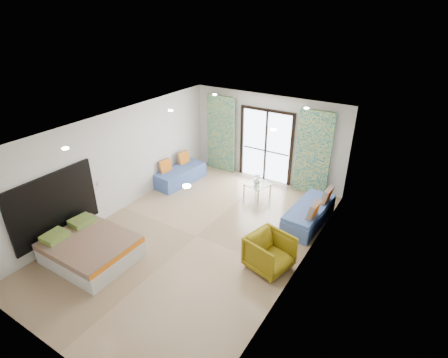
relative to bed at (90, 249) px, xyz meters
The scene contains 24 objects.
floor 2.41m from the bed, 52.07° to the left, with size 5.00×7.50×0.01m, color #957859, non-canonical shape.
ceiling 3.42m from the bed, 52.07° to the left, with size 5.00×7.50×0.01m, color silver, non-canonical shape.
wall_back 5.93m from the bed, 75.35° to the left, with size 5.00×0.01×2.70m, color silver, non-canonical shape.
wall_front 2.61m from the bed, 51.55° to the right, with size 5.00×0.01×2.70m, color silver, non-canonical shape.
wall_left 2.41m from the bed, 118.45° to the left, with size 0.01×7.50×2.70m, color silver, non-canonical shape.
wall_right 4.53m from the bed, 25.46° to the left, with size 0.01×7.50×2.70m, color silver, non-canonical shape.
balcony_door 5.89m from the bed, 75.28° to the left, with size 1.76×0.08×2.28m.
balcony_rail 5.85m from the bed, 75.30° to the left, with size 1.52×0.03×0.04m, color #595451.
curtain_left 5.55m from the bed, 90.79° to the left, with size 1.00×0.10×2.50m, color silver.
curtain_right 6.32m from the bed, 61.02° to the left, with size 1.00×0.10×2.50m, color silver.
downlight_a 2.41m from the bed, 55.17° to the right, with size 0.12×0.12×0.02m, color #FFE0B2.
downlight_b 3.75m from the bed, ahead, with size 0.12×0.12×0.02m, color #FFE0B2.
downlight_c 3.76m from the bed, 88.52° to the left, with size 0.12×0.12×0.02m, color #FFE0B2.
downlight_d 4.74m from the bed, 45.17° to the left, with size 0.12×0.12×0.02m, color #FFE0B2.
downlight_e 5.45m from the bed, 89.12° to the left, with size 0.12×0.12×0.02m, color #FFE0B2.
downlight_f 6.16m from the bed, 59.56° to the left, with size 0.12×0.12×0.02m, color #FFE0B2.
headboard 1.26m from the bed, behind, with size 0.06×2.10×1.50m, color black.
switch_plate 1.78m from the bed, 128.52° to the left, with size 0.02×0.10×0.10m, color silver.
bed is the anchor object (origin of this frame).
daybed_left 4.01m from the bed, 99.19° to the left, with size 0.84×1.77×0.85m.
daybed_right 5.28m from the bed, 47.09° to the left, with size 0.82×1.90×0.92m.
coffee_table 4.79m from the bed, 67.68° to the left, with size 0.75×0.75×0.72m.
vase 4.78m from the bed, 67.73° to the left, with size 0.20×0.21×0.20m, color white.
armchair 3.90m from the bed, 27.71° to the left, with size 0.83×0.78×0.86m, color olive.
Camera 1 is at (4.24, -5.53, 5.05)m, focal length 28.00 mm.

